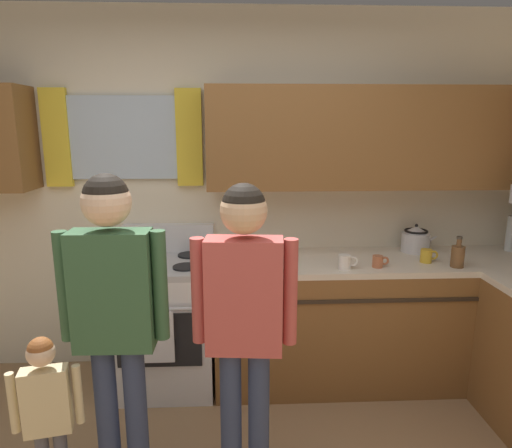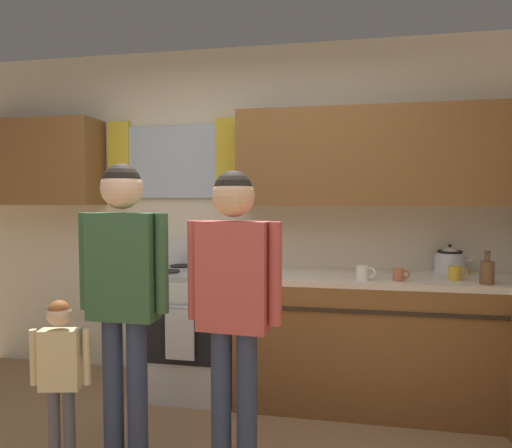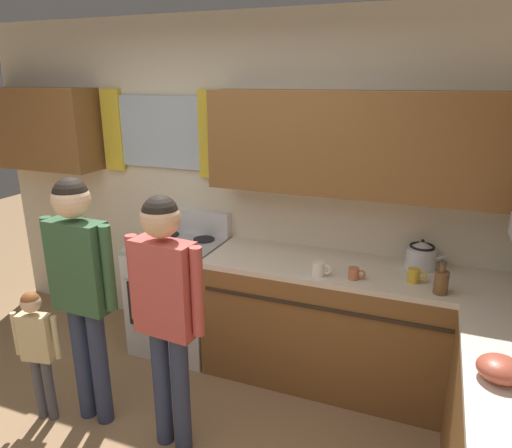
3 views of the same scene
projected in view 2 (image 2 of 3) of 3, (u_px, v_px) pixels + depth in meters
back_wall_unit at (260, 194)px, 3.47m from camera, size 4.60×0.42×2.60m
kitchen_counter_run at (470, 363)px, 2.65m from camera, size 2.31×1.93×0.90m
stove_oven at (197, 327)px, 3.33m from camera, size 0.66×0.67×1.10m
bottle_squat_brown at (487, 272)px, 2.75m from camera, size 0.08×0.08×0.21m
mug_mustard_yellow at (455, 273)px, 2.88m from camera, size 0.12×0.08×0.09m
cup_terracotta at (399, 275)px, 2.86m from camera, size 0.11×0.07×0.08m
mug_ceramic_white at (363, 273)px, 2.87m from camera, size 0.13×0.08×0.09m
stovetop_kettle at (450, 260)px, 3.13m from camera, size 0.27×0.20×0.21m
adult_holding_child at (123, 278)px, 2.35m from camera, size 0.50×0.22×1.61m
adult_in_plaid at (234, 288)px, 2.22m from camera, size 0.49×0.21×1.56m
small_child at (60, 365)px, 2.31m from camera, size 0.30×0.12×0.91m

